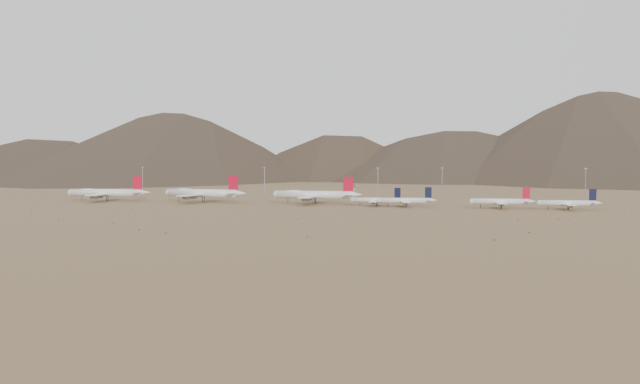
% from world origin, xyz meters
% --- Properties ---
extents(ground, '(3000.00, 3000.00, 0.00)m').
position_xyz_m(ground, '(0.00, 0.00, 0.00)').
color(ground, olive).
rests_on(ground, ground).
extents(mountain_ridge, '(4400.00, 1000.00, 300.00)m').
position_xyz_m(mountain_ridge, '(0.00, 900.00, 150.00)').
color(mountain_ridge, '#48372B').
rests_on(mountain_ridge, ground).
extents(widebody_west, '(65.07, 50.83, 19.48)m').
position_xyz_m(widebody_west, '(-145.72, 29.58, 6.72)').
color(widebody_west, white).
rests_on(widebody_west, ground).
extents(widebody_centre, '(69.05, 53.51, 20.55)m').
position_xyz_m(widebody_centre, '(-68.26, 35.89, 7.08)').
color(widebody_centre, white).
rests_on(widebody_centre, ground).
extents(widebody_east, '(66.56, 50.94, 19.76)m').
position_xyz_m(widebody_east, '(18.22, 37.98, 6.81)').
color(widebody_east, white).
rests_on(widebody_east, ground).
extents(narrowbody_a, '(38.78, 27.70, 12.79)m').
position_xyz_m(narrowbody_a, '(66.04, 27.53, 4.15)').
color(narrowbody_a, white).
rests_on(narrowbody_a, ground).
extents(narrowbody_b, '(40.30, 29.58, 13.48)m').
position_xyz_m(narrowbody_b, '(86.50, 24.95, 4.37)').
color(narrowbody_b, white).
rests_on(narrowbody_b, ground).
extents(narrowbody_c, '(43.11, 31.21, 14.25)m').
position_xyz_m(narrowbody_c, '(148.76, 24.69, 4.62)').
color(narrowbody_c, white).
rests_on(narrowbody_c, ground).
extents(narrowbody_d, '(40.69, 29.52, 13.47)m').
position_xyz_m(narrowbody_d, '(189.83, 22.80, 4.37)').
color(narrowbody_d, white).
rests_on(narrowbody_d, ground).
extents(control_tower, '(8.00, 8.00, 12.00)m').
position_xyz_m(control_tower, '(30.00, 120.00, 5.32)').
color(control_tower, tan).
rests_on(control_tower, ground).
extents(mast_far_west, '(2.00, 0.60, 25.70)m').
position_xyz_m(mast_far_west, '(-168.98, 126.59, 14.20)').
color(mast_far_west, gray).
rests_on(mast_far_west, ground).
extents(mast_west, '(2.00, 0.60, 25.70)m').
position_xyz_m(mast_west, '(-50.68, 130.69, 14.20)').
color(mast_west, gray).
rests_on(mast_west, ground).
extents(mast_centre, '(2.00, 0.60, 25.70)m').
position_xyz_m(mast_centre, '(53.24, 118.95, 14.20)').
color(mast_centre, gray).
rests_on(mast_centre, ground).
extents(mast_east, '(2.00, 0.60, 25.70)m').
position_xyz_m(mast_east, '(105.35, 138.06, 14.20)').
color(mast_east, gray).
rests_on(mast_east, ground).
extents(mast_far_east, '(2.00, 0.60, 25.70)m').
position_xyz_m(mast_far_east, '(215.91, 119.38, 14.20)').
color(mast_far_east, gray).
rests_on(mast_far_east, ground).
extents(desert_scrub, '(406.47, 170.84, 0.77)m').
position_xyz_m(desert_scrub, '(-0.32, -85.34, 0.31)').
color(desert_scrub, brown).
rests_on(desert_scrub, ground).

